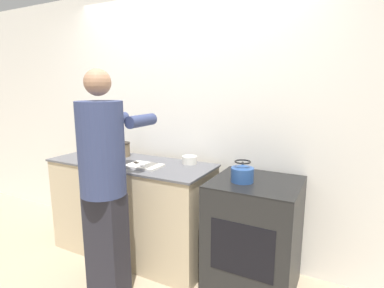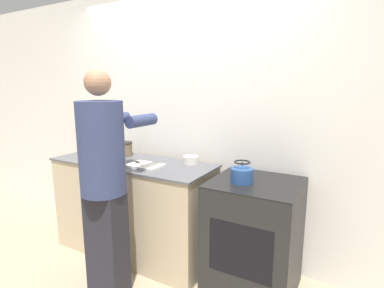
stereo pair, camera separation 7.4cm
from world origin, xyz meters
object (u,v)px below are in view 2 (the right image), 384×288
(cutting_board, at_px, (145,165))
(person, at_px, (104,177))
(oven, at_px, (254,237))
(bowl_prep, at_px, (191,160))
(kettle, at_px, (242,173))
(canister_jar, at_px, (125,149))
(knife, at_px, (140,164))

(cutting_board, bearing_deg, person, -92.43)
(oven, bearing_deg, cutting_board, -173.72)
(cutting_board, relative_size, bowl_prep, 2.27)
(cutting_board, height_order, kettle, kettle)
(person, distance_m, kettle, 1.05)
(bowl_prep, bearing_deg, oven, -14.30)
(oven, height_order, bowl_prep, bowl_prep)
(canister_jar, bearing_deg, cutting_board, -27.44)
(oven, height_order, canister_jar, canister_jar)
(knife, height_order, canister_jar, canister_jar)
(bowl_prep, bearing_deg, cutting_board, -137.67)
(oven, xyz_separation_m, bowl_prep, (-0.68, 0.17, 0.51))
(person, bearing_deg, oven, 30.05)
(cutting_board, distance_m, bowl_prep, 0.42)
(cutting_board, relative_size, kettle, 1.77)
(knife, bearing_deg, canister_jar, 175.67)
(kettle, distance_m, bowl_prep, 0.63)
(oven, relative_size, knife, 5.15)
(person, distance_m, knife, 0.46)
(cutting_board, xyz_separation_m, knife, (-0.05, -0.01, 0.01))
(bowl_prep, distance_m, canister_jar, 0.75)
(bowl_prep, bearing_deg, canister_jar, -176.13)
(oven, bearing_deg, kettle, -144.96)
(kettle, bearing_deg, knife, -176.84)
(person, height_order, canister_jar, person)
(person, relative_size, knife, 9.88)
(canister_jar, bearing_deg, bowl_prep, 3.87)
(person, xyz_separation_m, canister_jar, (-0.42, 0.70, 0.05))
(oven, height_order, knife, knife)
(oven, distance_m, cutting_board, 1.10)
(oven, height_order, person, person)
(person, relative_size, cutting_board, 5.73)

